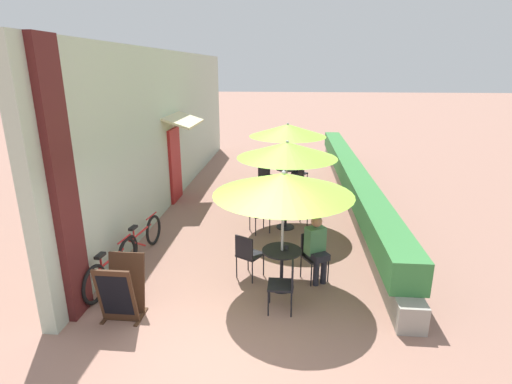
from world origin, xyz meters
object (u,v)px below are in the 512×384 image
patio_table_mid (286,208)px  patio_umbrella_mid (287,150)px  cafe_chair_near_right (248,253)px  cafe_chair_mid_right (309,203)px  patio_umbrella_near (283,184)px  bicycle_leaning (112,268)px  cafe_chair_near_back (285,282)px  seated_patron_near_left (317,246)px  cafe_chair_far_back (298,181)px  patio_table_near (282,262)px  cafe_chair_far_right (265,175)px  patio_table_far (287,176)px  bicycle_second (142,240)px  cafe_chair_near_left (313,252)px  cafe_chair_mid_left (261,212)px  patio_umbrella_far (288,130)px  cafe_chair_far_left (298,171)px  coffee_cup_near (286,247)px  menu_board (122,290)px  coffee_cup_mid (281,199)px

patio_table_mid → patio_umbrella_mid: patio_umbrella_mid is taller
cafe_chair_near_right → cafe_chair_mid_right: 3.16m
patio_umbrella_near → bicycle_leaning: (-3.01, -0.18, -1.58)m
cafe_chair_near_back → patio_table_mid: size_ratio=1.19×
seated_patron_near_left → cafe_chair_far_back: 4.91m
patio_table_near → cafe_chair_near_back: (0.07, -0.69, 0.02)m
cafe_chair_far_right → patio_table_far: bearing=6.4°
cafe_chair_mid_right → cafe_chair_far_back: bearing=-110.4°
patio_umbrella_near → bicycle_second: size_ratio=1.33×
cafe_chair_near_left → cafe_chair_near_back: size_ratio=1.00×
cafe_chair_mid_left → patio_umbrella_far: (0.56, 3.39, 1.41)m
seated_patron_near_left → cafe_chair_mid_right: size_ratio=1.44×
patio_table_far → cafe_chair_far_left: cafe_chair_far_left is taller
cafe_chair_mid_left → coffee_cup_near: bearing=-103.0°
coffee_cup_near → patio_table_far: (-0.06, 5.77, -0.28)m
patio_umbrella_mid → bicycle_second: patio_umbrella_mid is taller
patio_table_near → cafe_chair_near_right: bearing=156.0°
cafe_chair_mid_left → bicycle_leaning: size_ratio=0.49×
cafe_chair_mid_right → cafe_chair_far_right: 2.93m
patio_table_mid → menu_board: size_ratio=0.75×
cafe_chair_near_right → cafe_chair_mid_right: bearing=97.4°
menu_board → cafe_chair_near_right: bearing=37.5°
patio_table_far → cafe_chair_far_back: size_ratio=0.84×
patio_umbrella_mid → cafe_chair_near_back: bearing=-89.3°
cafe_chair_far_back → menu_board: menu_board is taller
coffee_cup_mid → cafe_chair_far_back: 2.56m
menu_board → cafe_chair_mid_left: bearing=62.0°
cafe_chair_mid_right → patio_umbrella_far: size_ratio=0.37×
coffee_cup_near → cafe_chair_far_right: cafe_chair_far_right is taller
cafe_chair_near_right → patio_umbrella_far: (0.65, 5.53, 1.41)m
cafe_chair_near_right → cafe_chair_far_left: size_ratio=1.00×
patio_table_near → cafe_chair_near_right: size_ratio=0.84×
cafe_chair_mid_right → bicycle_second: 4.12m
cafe_chair_near_right → cafe_chair_mid_right: size_ratio=1.00×
patio_umbrella_mid → cafe_chair_far_back: bearing=82.5°
patio_table_mid → patio_umbrella_far: bearing=90.3°
cafe_chair_far_left → bicycle_leaning: (-3.39, -6.58, -0.17)m
cafe_chair_mid_left → patio_table_near: bearing=-104.9°
patio_umbrella_far → cafe_chair_mid_right: bearing=-77.4°
cafe_chair_near_back → patio_table_far: size_ratio=1.19×
patio_table_far → menu_board: 7.31m
cafe_chair_near_right → cafe_chair_mid_left: same height
bicycle_second → seated_patron_near_left: bearing=-5.5°
patio_umbrella_near → coffee_cup_mid: bearing=91.7°
patio_umbrella_near → cafe_chair_mid_right: (0.60, 3.19, -1.41)m
cafe_chair_near_left → cafe_chair_mid_left: same height
coffee_cup_near → coffee_cup_mid: bearing=93.3°
patio_umbrella_far → patio_table_mid: bearing=-89.7°
menu_board → cafe_chair_near_left: bearing=26.9°
patio_table_near → patio_table_mid: same height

